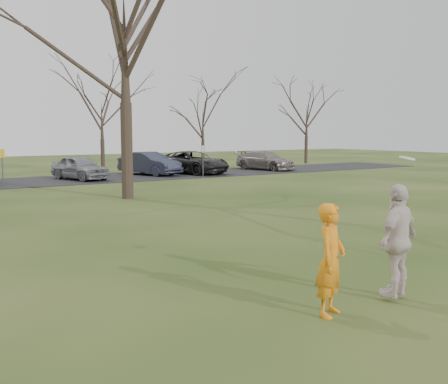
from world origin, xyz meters
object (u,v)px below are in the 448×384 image
at_px(catching_play, 398,240).
at_px(player_defender, 331,260).
at_px(car_6, 192,162).
at_px(car_5, 150,163).
at_px(car_4, 80,167).
at_px(car_7, 265,160).
at_px(big_tree, 124,37).

bearing_deg(catching_play, player_defender, 176.61).
xyz_separation_m(car_6, catching_play, (-10.25, -25.56, 0.24)).
bearing_deg(catching_play, car_6, 68.15).
bearing_deg(car_5, catching_play, -125.32).
height_order(car_5, car_6, car_6).
relative_size(player_defender, catching_play, 0.74).
relative_size(car_4, catching_play, 1.78).
xyz_separation_m(car_7, big_tree, (-15.43, -10.10, 6.24)).
relative_size(car_4, car_5, 0.92).
relative_size(catching_play, big_tree, 0.18).
height_order(car_5, big_tree, big_tree).
bearing_deg(player_defender, car_6, 37.34).
bearing_deg(big_tree, car_4, 85.08).
xyz_separation_m(player_defender, car_5, (8.70, 25.96, -0.09)).
distance_m(car_4, car_6, 8.08).
bearing_deg(car_7, player_defender, -139.55).
xyz_separation_m(car_4, car_7, (14.60, 0.43, -0.02)).
distance_m(player_defender, car_7, 31.42).
distance_m(car_4, car_5, 5.09).
bearing_deg(catching_play, big_tree, 85.07).
bearing_deg(catching_play, car_4, 85.07).
height_order(car_5, car_7, car_5).
relative_size(car_7, catching_play, 2.03).
relative_size(car_6, car_7, 1.14).
bearing_deg(car_4, car_6, -13.79).
height_order(player_defender, catching_play, catching_play).
height_order(car_4, car_5, car_5).
bearing_deg(car_6, big_tree, -147.25).
xyz_separation_m(car_6, big_tree, (-8.91, -10.02, 6.17)).
bearing_deg(car_4, car_7, -14.56).
bearing_deg(car_6, car_5, 155.35).
xyz_separation_m(car_4, catching_play, (-2.17, -25.21, 0.28)).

